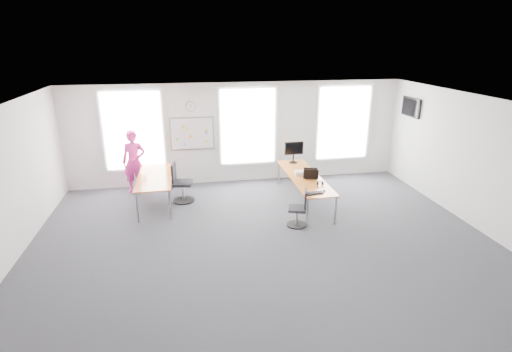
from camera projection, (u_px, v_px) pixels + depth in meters
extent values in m
plane|color=#28272C|center=(263.00, 241.00, 8.70)|extent=(10.00, 10.00, 0.00)
plane|color=silver|center=(264.00, 104.00, 7.72)|extent=(10.00, 10.00, 0.00)
plane|color=silver|center=(238.00, 133.00, 11.93)|extent=(10.00, 0.00, 10.00)
plane|color=silver|center=(333.00, 292.00, 4.49)|extent=(10.00, 0.00, 10.00)
plane|color=silver|center=(480.00, 164.00, 9.04)|extent=(0.00, 10.00, 10.00)
cube|color=silver|center=(133.00, 131.00, 11.33)|extent=(1.60, 0.06, 2.20)
cube|color=silver|center=(248.00, 126.00, 11.88)|extent=(1.60, 0.06, 2.20)
cube|color=silver|center=(343.00, 123.00, 12.38)|extent=(1.60, 0.06, 2.20)
cube|color=orange|center=(304.00, 177.00, 10.57)|extent=(0.81, 3.02, 0.03)
cylinder|color=gray|center=(308.00, 213.00, 9.28)|extent=(0.05, 0.05, 0.70)
cylinder|color=gray|center=(336.00, 211.00, 9.39)|extent=(0.05, 0.05, 0.70)
cylinder|color=gray|center=(279.00, 173.00, 11.98)|extent=(0.05, 0.05, 0.70)
cylinder|color=gray|center=(301.00, 172.00, 12.09)|extent=(0.05, 0.05, 0.70)
cube|color=orange|center=(155.00, 177.00, 10.38)|extent=(0.87, 2.18, 0.03)
cylinder|color=gray|center=(137.00, 208.00, 9.49)|extent=(0.05, 0.05, 0.76)
cylinder|color=gray|center=(170.00, 205.00, 9.61)|extent=(0.05, 0.05, 0.76)
cylinder|color=gray|center=(145.00, 179.00, 11.40)|extent=(0.05, 0.05, 0.76)
cylinder|color=gray|center=(171.00, 177.00, 11.53)|extent=(0.05, 0.05, 0.76)
cylinder|color=black|center=(297.00, 225.00, 9.45)|extent=(0.47, 0.47, 0.03)
cylinder|color=gray|center=(297.00, 217.00, 9.39)|extent=(0.05, 0.05, 0.38)
cube|color=black|center=(297.00, 209.00, 9.32)|extent=(0.50, 0.50, 0.06)
cube|color=black|center=(305.00, 199.00, 9.21)|extent=(0.16, 0.38, 0.41)
cylinder|color=black|center=(184.00, 200.00, 10.85)|extent=(0.58, 0.58, 0.03)
cylinder|color=gray|center=(183.00, 192.00, 10.77)|extent=(0.07, 0.07, 0.47)
cube|color=black|center=(183.00, 183.00, 10.69)|extent=(0.55, 0.55, 0.08)
cube|color=black|center=(174.00, 172.00, 10.58)|extent=(0.12, 0.47, 0.50)
imported|color=#EB2C93|center=(134.00, 162.00, 11.20)|extent=(0.70, 0.51, 1.80)
cube|color=silver|center=(192.00, 134.00, 11.66)|extent=(1.20, 0.03, 0.90)
cylinder|color=gray|center=(191.00, 106.00, 11.39)|extent=(0.30, 0.04, 0.30)
cube|color=black|center=(411.00, 107.00, 11.56)|extent=(0.06, 0.90, 0.55)
cube|color=black|center=(315.00, 193.00, 9.38)|extent=(0.46, 0.26, 0.02)
ellipsoid|color=black|center=(324.00, 191.00, 9.52)|extent=(0.08, 0.11, 0.04)
cylinder|color=black|center=(318.00, 188.00, 9.74)|extent=(0.07, 0.07, 0.01)
cylinder|color=black|center=(318.00, 183.00, 9.92)|extent=(0.04, 0.08, 0.08)
cylinder|color=black|center=(323.00, 183.00, 9.94)|extent=(0.04, 0.08, 0.08)
cylinder|color=gold|center=(318.00, 183.00, 9.92)|extent=(0.01, 0.09, 0.09)
cube|color=black|center=(320.00, 182.00, 9.91)|extent=(0.15, 0.02, 0.01)
cube|color=black|center=(310.00, 173.00, 10.33)|extent=(0.37, 0.18, 0.29)
cube|color=#FF4100|center=(311.00, 175.00, 10.26)|extent=(0.35, 0.19, 0.27)
cube|color=black|center=(311.00, 174.00, 10.24)|extent=(0.37, 0.20, 0.28)
cube|color=beige|center=(301.00, 173.00, 10.65)|extent=(0.32, 0.25, 0.11)
cylinder|color=black|center=(293.00, 162.00, 11.71)|extent=(0.23, 0.23, 0.02)
cylinder|color=black|center=(293.00, 158.00, 11.67)|extent=(0.05, 0.05, 0.23)
cube|color=black|center=(294.00, 148.00, 11.55)|extent=(0.57, 0.06, 0.38)
cube|color=black|center=(294.00, 148.00, 11.53)|extent=(0.52, 0.02, 0.33)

